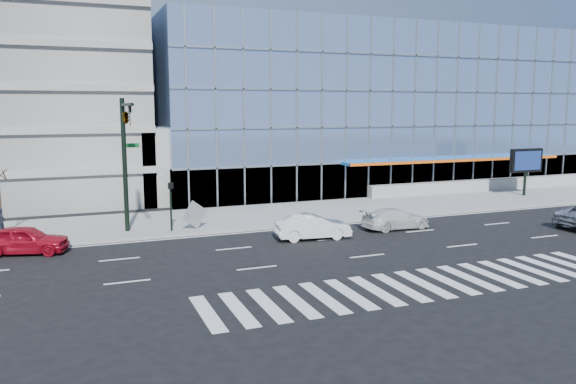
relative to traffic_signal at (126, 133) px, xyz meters
name	(u,v)px	position (x,y,z in m)	size (l,w,h in m)	color
ground	(333,239)	(11.00, -4.57, -6.16)	(160.00, 160.00, 0.00)	black
sidewalk	(284,214)	(11.00, 3.43, -6.09)	(120.00, 8.00, 0.15)	gray
theatre_building	(345,108)	(25.00, 21.43, 1.34)	(42.00, 26.00, 15.00)	#7E9ED3
ramp_block	(174,163)	(5.00, 13.43, -3.16)	(6.00, 8.00, 6.00)	gray
retaining_wall	(512,183)	(35.00, 7.03, -5.51)	(30.00, 0.80, 1.00)	gray
traffic_signal	(126,133)	(0.00, 0.00, 0.00)	(1.14, 5.74, 8.00)	black
ped_signal_post	(171,199)	(2.50, 0.37, -4.02)	(0.30, 0.33, 3.00)	black
marquee_sign	(526,161)	(33.00, 3.42, -3.10)	(3.20, 0.43, 4.00)	black
white_suv	(396,219)	(15.92, -3.44, -5.52)	(1.82, 4.47, 1.30)	silver
white_sedan	(313,227)	(9.92, -4.06, -5.44)	(1.52, 4.37, 1.44)	white
red_sedan	(25,240)	(-5.49, -1.61, -5.42)	(1.77, 4.40, 1.50)	#AA0D1F
pedestrian	(1,223)	(-6.89, 1.79, -5.09)	(0.67, 0.44, 1.84)	black
tilted_panel	(195,215)	(3.96, 0.43, -5.11)	(1.30, 0.06, 1.30)	gray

